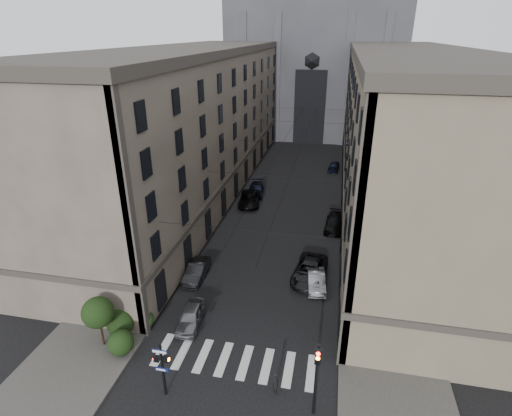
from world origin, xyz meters
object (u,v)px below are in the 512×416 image
Objects in this scene: car_right_near at (316,280)px; pedestrian at (276,383)px; pedestrian_signal_left at (162,366)px; car_right_midnear at (310,271)px; car_right_midfar at (335,223)px; car_right_far at (334,166)px; traffic_light_right at (317,372)px; car_left_midnear at (197,271)px; car_left_far at (256,190)px; car_left_near at (191,316)px; gothic_tower at (317,46)px; car_left_midfar at (250,199)px.

pedestrian is at bearing -105.65° from car_right_near.
car_right_midnear is (7.71, 14.55, -1.52)m from pedestrian_signal_left.
car_right_midfar is at bearing -20.22° from pedestrian.
car_right_midnear is 1.44× the size of car_right_far.
traffic_light_right is at bearing -84.63° from car_right_far.
pedestrian is at bearing -52.59° from car_left_midnear.
car_left_midnear is 35.44m from car_right_far.
pedestrian reaches higher than car_right_midfar.
car_right_near is at bearing 93.18° from traffic_light_right.
car_right_near is at bearing -85.86° from car_right_far.
pedestrian reaches higher than car_left_far.
car_left_near is 0.81× the size of car_right_midfar.
car_left_near is at bearing -114.97° from car_right_midfar.
car_right_far is at bearing 43.55° from car_left_far.
car_right_midnear is at bearing -17.40° from pedestrian.
pedestrian_signal_left is at bearing -177.36° from traffic_light_right.
pedestrian is at bearing 155.99° from traffic_light_right.
car_right_far is 2.52× the size of pedestrian.
pedestrian_signal_left is at bearing 89.71° from pedestrian.
gothic_tower is 63.55m from car_left_midnear.
car_left_midnear is at bearing -100.10° from car_left_midfar.
pedestrian_signal_left is 6.73m from car_left_near.
car_right_near is 1.04× the size of car_right_far.
car_right_midnear is at bearing -66.33° from car_left_midfar.
pedestrian_signal_left is 0.95× the size of car_right_near.
car_left_far is at bearing 107.21° from traffic_light_right.
car_right_midnear reaches higher than pedestrian.
traffic_light_right is 24.81m from car_right_midfar.
gothic_tower is 43.69m from car_left_far.
car_right_near is at bearing -53.47° from car_right_midnear.
car_right_midfar reaches higher than car_right_near.
car_right_near is 0.73× the size of car_right_midnear.
pedestrian is (7.95, -28.43, 0.02)m from car_left_midfar.
gothic_tower is 10.38× the size of car_left_midfar.
car_right_far is (-0.65, 21.00, -0.06)m from car_right_midfar.
car_right_near is (-0.72, 12.93, -2.60)m from traffic_light_right.
gothic_tower reaches higher than pedestrian.
car_left_midnear is 0.79× the size of car_left_midfar.
car_left_far is at bearing -96.64° from gothic_tower.
car_left_midnear reaches higher than car_left_far.
car_right_midfar is at bearing 86.17° from car_right_midnear.
car_left_midnear is 0.76× the size of car_right_midnear.
traffic_light_right is at bearing -85.62° from gothic_tower.
car_right_near is at bearing -92.16° from car_right_midfar.
car_right_far is (11.39, 33.56, -0.04)m from car_left_midnear.
car_right_far is at bearing -78.54° from gothic_tower.
traffic_light_right is (5.60, -73.04, -14.51)m from gothic_tower.
traffic_light_right reaches higher than car_right_far.
pedestrian_signal_left reaches higher than car_left_far.
car_right_midfar reaches higher than car_left_near.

